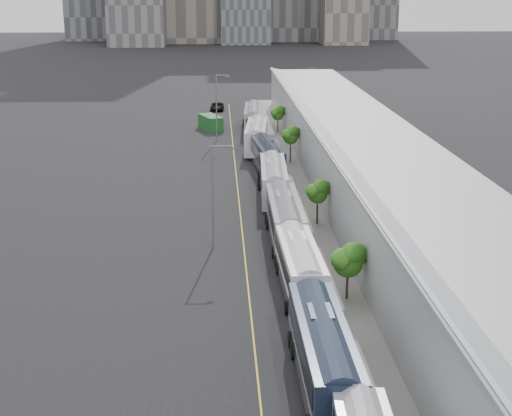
{
  "coord_description": "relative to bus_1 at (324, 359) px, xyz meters",
  "views": [
    {
      "loc": [
        -3.64,
        -19.99,
        22.26
      ],
      "look_at": [
        -0.31,
        48.35,
        3.0
      ],
      "focal_mm": 55.0,
      "sensor_mm": 36.0,
      "label": 1
    }
  ],
  "objects": [
    {
      "name": "tree_2",
      "position": [
        3.62,
        31.91,
        1.68
      ],
      "size": [
        1.9,
        1.9,
        4.37
      ],
      "color": "black",
      "rests_on": "ground"
    },
    {
      "name": "tree_3",
      "position": [
        3.58,
        60.09,
        2.02
      ],
      "size": [
        1.98,
        1.98,
        4.75
      ],
      "color": "black",
      "rests_on": "ground"
    },
    {
      "name": "bus_3",
      "position": [
        0.09,
        27.37,
        -0.02
      ],
      "size": [
        3.04,
        13.73,
        4.01
      ],
      "rotation": [
        0.0,
        0.0,
        -0.01
      ],
      "color": "slate",
      "rests_on": "ground"
    },
    {
      "name": "tree_1",
      "position": [
        3.46,
        12.82,
        1.56
      ],
      "size": [
        2.23,
        2.23,
        4.4
      ],
      "color": "black",
      "rests_on": "ground"
    },
    {
      "name": "street_lamp_far",
      "position": [
        -5.91,
        76.17,
        3.93
      ],
      "size": [
        2.04,
        0.22,
        9.88
      ],
      "color": "#59595E",
      "rests_on": "ground"
    },
    {
      "name": "sidewalk",
      "position": [
        6.77,
        34.31,
        -1.65
      ],
      "size": [
        10.0,
        170.0,
        0.12
      ],
      "primitive_type": "cube",
      "color": "gray",
      "rests_on": "ground"
    },
    {
      "name": "bus_4",
      "position": [
        0.1,
        42.28,
        -0.04
      ],
      "size": [
        3.31,
        13.68,
        3.97
      ],
      "rotation": [
        0.0,
        0.0,
        -0.04
      ],
      "color": "#ABACB6",
      "rests_on": "ground"
    },
    {
      "name": "bus_6",
      "position": [
        -0.5,
        68.29,
        0.0
      ],
      "size": [
        4.0,
        14.11,
        4.07
      ],
      "rotation": [
        0.0,
        0.0,
        -0.09
      ],
      "color": "silver",
      "rests_on": "ground"
    },
    {
      "name": "suv",
      "position": [
        -6.02,
        106.38,
        -0.97
      ],
      "size": [
        2.67,
        5.42,
        1.48
      ],
      "primitive_type": "imported",
      "rotation": [
        0.0,
        0.0,
        -0.04
      ],
      "color": "black",
      "rests_on": "ground"
    },
    {
      "name": "bus_2",
      "position": [
        0.12,
        15.2,
        -0.08
      ],
      "size": [
        2.95,
        13.28,
        3.87
      ],
      "rotation": [
        0.0,
        0.0,
        0.02
      ],
      "color": "white",
      "rests_on": "ground"
    },
    {
      "name": "bus_5",
      "position": [
        0.26,
        55.41,
        -0.11
      ],
      "size": [
        3.7,
        13.18,
        3.8
      ],
      "rotation": [
        0.0,
        0.0,
        0.08
      ],
      "color": "black",
      "rests_on": "ground"
    },
    {
      "name": "bus_7",
      "position": [
        -0.22,
        84.68,
        -0.02
      ],
      "size": [
        3.46,
        13.83,
        4.01
      ],
      "rotation": [
        0.0,
        0.0,
        -0.05
      ],
      "color": "gray",
      "rests_on": "ground"
    },
    {
      "name": "lane_line",
      "position": [
        -3.73,
        34.31,
        -1.7
      ],
      "size": [
        0.12,
        160.0,
        0.02
      ],
      "primitive_type": "cube",
      "color": "gold",
      "rests_on": "ground"
    },
    {
      "name": "tree_4",
      "position": [
        3.63,
        82.52,
        1.42
      ],
      "size": [
        1.89,
        1.89,
        4.1
      ],
      "color": "black",
      "rests_on": "ground"
    },
    {
      "name": "street_lamp_near",
      "position": [
        -6.27,
        25.43,
        3.61
      ],
      "size": [
        2.04,
        0.22,
        9.25
      ],
      "color": "#59595E",
      "rests_on": "ground"
    },
    {
      "name": "bus_1",
      "position": [
        0.0,
        0.0,
        0.0
      ],
      "size": [
        3.08,
        13.89,
        4.06
      ],
      "rotation": [
        0.0,
        0.0,
        0.0
      ],
      "color": "#172034",
      "rests_on": "ground"
    },
    {
      "name": "shipping_container",
      "position": [
        -7.09,
        85.69,
        -0.56
      ],
      "size": [
        4.23,
        6.59,
        2.32
      ],
      "primitive_type": "cube",
      "rotation": [
        0.0,
        0.0,
        0.33
      ],
      "color": "#16491C",
      "rests_on": "ground"
    },
    {
      "name": "depot",
      "position": [
        10.76,
        34.31,
        1.8
      ],
      "size": [
        12.45,
        160.4,
        7.2
      ],
      "color": "gray",
      "rests_on": "ground"
    }
  ]
}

